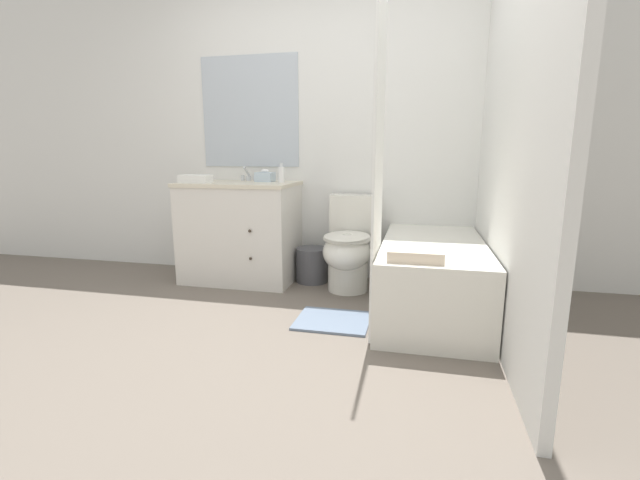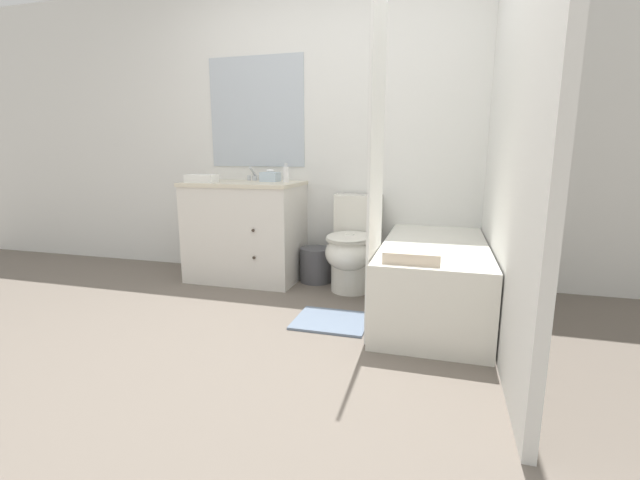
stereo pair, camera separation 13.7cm
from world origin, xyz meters
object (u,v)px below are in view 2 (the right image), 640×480
hand_towel_folded (202,178)px  tissue_box (270,177)px  wastebasket (316,265)px  soap_dispenser (286,174)px  sink_faucet (254,176)px  vanity_cabinet (246,230)px  bathtub (433,278)px  bath_towel_folded (412,255)px  toilet (352,248)px  bath_mat (331,321)px

hand_towel_folded → tissue_box: bearing=28.0°
wastebasket → tissue_box: size_ratio=2.01×
soap_dispenser → tissue_box: bearing=160.0°
wastebasket → hand_towel_folded: hand_towel_folded is taller
sink_faucet → wastebasket: sink_faucet is taller
vanity_cabinet → bathtub: vanity_cabinet is taller
bath_towel_folded → toilet: bearing=120.9°
bath_towel_folded → vanity_cabinet: bearing=147.2°
toilet → bathtub: toilet is taller
sink_faucet → hand_towel_folded: (-0.31, -0.36, -0.00)m
bathtub → bath_towel_folded: size_ratio=4.67×
wastebasket → tissue_box: bearing=175.0°
bathtub → wastebasket: bathtub is taller
bath_towel_folded → bath_mat: bearing=160.9°
hand_towel_folded → sink_faucet: bearing=49.5°
sink_faucet → bath_towel_folded: 1.88m
toilet → soap_dispenser: soap_dispenser is taller
soap_dispenser → bath_towel_folded: size_ratio=0.52×
vanity_cabinet → soap_dispenser: size_ratio=6.04×
toilet → bath_mat: size_ratio=1.57×
soap_dispenser → bathtub: bearing=-20.8°
vanity_cabinet → toilet: 0.94m
bathtub → bath_towel_folded: bath_towel_folded is taller
sink_faucet → bathtub: 1.79m
tissue_box → hand_towel_folded: size_ratio=0.58×
vanity_cabinet → soap_dispenser: bearing=7.8°
tissue_box → bathtub: bearing=-20.7°
sink_faucet → soap_dispenser: size_ratio=0.91×
vanity_cabinet → bath_mat: bearing=-38.7°
hand_towel_folded → bath_mat: hand_towel_folded is taller
vanity_cabinet → bath_mat: (0.95, -0.76, -0.42)m
bath_mat → wastebasket: bearing=112.7°
bathtub → bath_mat: 0.75m
sink_faucet → bath_mat: (0.95, -0.97, -0.86)m
bathtub → hand_towel_folded: 1.99m
bath_mat → tissue_box: bearing=131.2°
hand_towel_folded → vanity_cabinet: bearing=27.1°
wastebasket → bath_towel_folded: bearing=-49.8°
tissue_box → soap_dispenser: 0.18m
tissue_box → soap_dispenser: (0.16, -0.06, 0.03)m
sink_faucet → soap_dispenser: 0.39m
toilet → hand_towel_folded: size_ratio=2.97×
wastebasket → bath_towel_folded: 1.37m
tissue_box → soap_dispenser: size_ratio=0.93×
sink_faucet → toilet: 1.11m
soap_dispenser → bath_towel_folded: soap_dispenser is taller
soap_dispenser → sink_faucet: bearing=156.6°
wastebasket → soap_dispenser: bearing=-174.8°
tissue_box → bath_mat: bearing=-48.8°
soap_dispenser → wastebasket: bearing=5.2°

